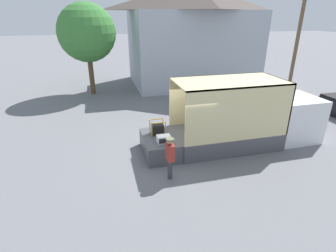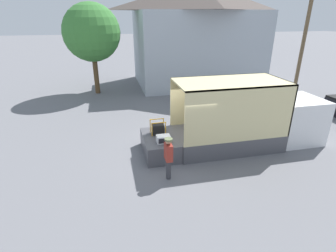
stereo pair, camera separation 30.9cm
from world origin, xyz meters
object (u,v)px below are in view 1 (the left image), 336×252
at_px(microwave, 164,139).
at_px(street_tree, 87,33).
at_px(box_truck, 258,124).
at_px(portable_generator, 158,129).
at_px(utility_pole, 299,32).
at_px(worker_person, 170,155).

xyz_separation_m(microwave, street_tree, (-2.86, 11.06, 3.47)).
height_order(box_truck, street_tree, street_tree).
relative_size(box_truck, portable_generator, 10.84).
distance_m(portable_generator, street_tree, 11.09).
bearing_deg(box_truck, microwave, -173.20).
height_order(portable_generator, utility_pole, utility_pole).
bearing_deg(box_truck, portable_generator, 175.86).
relative_size(microwave, utility_pole, 0.07).
relative_size(box_truck, worker_person, 4.19).
relative_size(box_truck, street_tree, 1.05).
relative_size(box_truck, utility_pole, 0.81).
height_order(worker_person, street_tree, street_tree).
xyz_separation_m(portable_generator, street_tree, (-2.82, 10.17, 3.39)).
bearing_deg(utility_pole, portable_generator, -148.79).
bearing_deg(portable_generator, microwave, -87.45).
relative_size(utility_pole, street_tree, 1.30).
xyz_separation_m(box_truck, street_tree, (-7.50, 10.51, 3.51)).
xyz_separation_m(box_truck, worker_person, (-4.74, -1.95, 0.10)).
height_order(microwave, street_tree, street_tree).
xyz_separation_m(portable_generator, worker_person, (-0.07, -2.29, -0.03)).
bearing_deg(microwave, street_tree, 104.50).
bearing_deg(box_truck, street_tree, 125.49).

